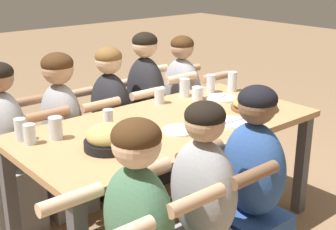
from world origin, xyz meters
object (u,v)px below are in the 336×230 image
object	(u,v)px
empty_plate_a	(180,130)
diner_far_left	(9,157)
empty_plate_d	(205,113)
drinking_glass_a	(56,130)
drinking_glass_c	(30,135)
diner_near_midleft	(201,226)
drinking_glass_h	(159,97)
diner_far_right	(182,110)
pizza_board_main	(254,104)
empty_plate_c	(233,122)
skillet_bowl	(108,138)
empty_plate_b	(222,98)
diner_far_center	(112,129)
diner_far_midleft	(64,140)
drinking_glass_b	(108,120)
cocktail_glass_blue	(198,94)
diner_far_midright	(146,116)
diner_near_center	(251,201)
drinking_glass_f	(21,131)
drinking_glass_g	(185,88)
drinking_glass_d	(232,81)
drinking_glass_e	(211,84)

from	to	relation	value
empty_plate_a	diner_far_left	size ratio (longest dim) A/B	0.18
empty_plate_d	drinking_glass_a	bearing A→B (deg)	166.81
drinking_glass_c	diner_near_midleft	size ratio (longest dim) A/B	0.10
drinking_glass_h	drinking_glass_c	bearing A→B (deg)	-172.92
diner_far_right	pizza_board_main	bearing A→B (deg)	-7.85
empty_plate_c	drinking_glass_h	bearing A→B (deg)	97.16
skillet_bowl	empty_plate_b	xyz separation A→B (m)	(1.11, 0.25, -0.05)
drinking_glass_a	empty_plate_a	bearing A→B (deg)	-30.35
empty_plate_c	diner_far_center	distance (m)	1.00
drinking_glass_a	diner_far_midleft	xyz separation A→B (m)	(0.28, 0.48, -0.28)
drinking_glass_b	diner_far_center	xyz separation A→B (m)	(0.36, 0.53, -0.29)
drinking_glass_a	cocktail_glass_blue	bearing A→B (deg)	2.78
empty_plate_a	empty_plate_d	distance (m)	0.36
empty_plate_c	cocktail_glass_blue	size ratio (longest dim) A/B	2.08
diner_far_midright	diner_far_left	distance (m)	1.09
cocktail_glass_blue	diner_near_center	world-z (taller)	diner_near_center
drinking_glass_b	diner_far_midleft	distance (m)	0.59
empty_plate_a	diner_far_midleft	distance (m)	0.91
pizza_board_main	drinking_glass_h	world-z (taller)	drinking_glass_h
diner_far_right	diner_far_left	distance (m)	1.46
drinking_glass_f	diner_far_center	bearing A→B (deg)	24.33
diner_near_center	diner_near_midleft	xyz separation A→B (m)	(-0.35, -0.00, -0.01)
drinking_glass_g	diner_near_center	world-z (taller)	diner_near_center
drinking_glass_a	drinking_glass_d	distance (m)	1.46
drinking_glass_b	diner_far_center	size ratio (longest dim) A/B	0.10
drinking_glass_e	drinking_glass_a	bearing A→B (deg)	-174.91
drinking_glass_b	drinking_glass_h	bearing A→B (deg)	19.77
empty_plate_d	drinking_glass_g	world-z (taller)	drinking_glass_g
diner_far_right	diner_far_midright	distance (m)	0.37
diner_near_midleft	diner_far_center	distance (m)	1.41
drinking_glass_a	drinking_glass_e	world-z (taller)	drinking_glass_e
drinking_glass_h	diner_far_midleft	bearing A→B (deg)	149.65
drinking_glass_f	diner_far_left	xyz separation A→B (m)	(0.05, 0.37, -0.30)
empty_plate_a	empty_plate_c	distance (m)	0.35
drinking_glass_a	drinking_glass_d	size ratio (longest dim) A/B	0.86
drinking_glass_d	diner_far_midleft	bearing A→B (deg)	159.50
drinking_glass_b	diner_far_right	bearing A→B (deg)	26.69
drinking_glass_h	diner_far_center	distance (m)	0.47
diner_near_center	drinking_glass_e	bearing A→B (deg)	-35.06
diner_far_right	drinking_glass_c	bearing A→B (deg)	-73.08
drinking_glass_d	diner_far_left	size ratio (longest dim) A/B	0.13
cocktail_glass_blue	drinking_glass_d	xyz separation A→B (m)	(0.34, -0.02, 0.03)
diner_far_right	diner_near_center	world-z (taller)	diner_near_center
drinking_glass_d	drinking_glass_f	size ratio (longest dim) A/B	1.18
drinking_glass_d	drinking_glass_h	bearing A→B (deg)	169.96
empty_plate_a	empty_plate_c	xyz separation A→B (m)	(0.33, -0.11, -0.00)
drinking_glass_e	diner_far_midright	world-z (taller)	diner_far_midright
cocktail_glass_blue	drinking_glass_d	world-z (taller)	drinking_glass_d
empty_plate_a	empty_plate_c	bearing A→B (deg)	-17.98
drinking_glass_b	drinking_glass_e	xyz separation A→B (m)	(1.00, 0.16, 0.02)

